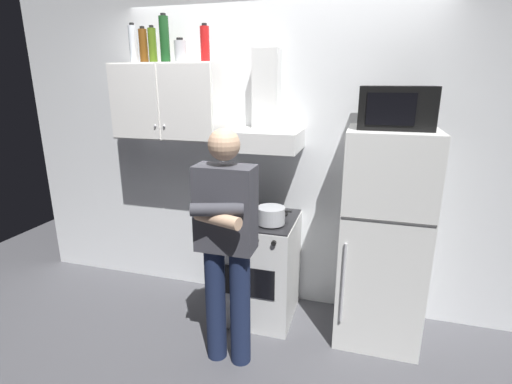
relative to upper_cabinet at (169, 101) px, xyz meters
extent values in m
plane|color=#4C4C51|center=(0.85, -0.37, -1.75)|extent=(7.00, 7.00, 0.00)
cube|color=white|center=(0.85, 0.23, -0.40)|extent=(4.80, 0.10, 2.70)
cube|color=white|center=(0.00, 0.01, 0.00)|extent=(0.90, 0.34, 0.60)
cube|color=white|center=(-0.22, -0.17, 0.00)|extent=(0.43, 0.01, 0.58)
cube|color=white|center=(0.22, -0.17, 0.00)|extent=(0.43, 0.01, 0.58)
sphere|color=#B2B2B7|center=(-0.04, -0.18, -0.18)|extent=(0.02, 0.02, 0.02)
sphere|color=#B2B2B7|center=(0.04, -0.18, -0.18)|extent=(0.02, 0.02, 0.02)
cube|color=silver|center=(0.80, -0.12, -1.32)|extent=(0.60, 0.60, 0.85)
cube|color=black|center=(0.80, -0.12, -0.89)|extent=(0.59, 0.59, 0.01)
cube|color=black|center=(0.80, -0.43, -1.30)|extent=(0.42, 0.01, 0.24)
cylinder|color=black|center=(0.67, -0.24, -0.88)|extent=(0.16, 0.16, 0.01)
cylinder|color=black|center=(0.93, -0.24, -0.88)|extent=(0.16, 0.16, 0.01)
cylinder|color=black|center=(0.67, 0.00, -0.88)|extent=(0.16, 0.16, 0.01)
cylinder|color=black|center=(0.93, 0.00, -0.88)|extent=(0.16, 0.16, 0.01)
cylinder|color=black|center=(0.60, -0.44, -0.95)|extent=(0.04, 0.02, 0.04)
cylinder|color=black|center=(0.73, -0.44, -0.95)|extent=(0.04, 0.02, 0.04)
cylinder|color=black|center=(0.87, -0.44, -0.95)|extent=(0.04, 0.02, 0.04)
cylinder|color=black|center=(1.00, -0.44, -0.95)|extent=(0.04, 0.02, 0.04)
cube|color=white|center=(0.80, -0.04, -0.27)|extent=(0.60, 0.44, 0.15)
cube|color=white|center=(0.80, 0.10, 0.10)|extent=(0.20, 0.16, 0.60)
cube|color=white|center=(1.75, -0.12, -0.95)|extent=(0.60, 0.60, 1.60)
cube|color=#4C4C4C|center=(1.75, -0.43, -0.71)|extent=(0.59, 0.01, 0.01)
cylinder|color=silver|center=(1.50, -0.44, -1.19)|extent=(0.02, 0.02, 0.60)
cube|color=black|center=(1.75, -0.10, -0.01)|extent=(0.48, 0.36, 0.28)
cube|color=black|center=(1.71, -0.29, -0.01)|extent=(0.30, 0.01, 0.20)
cylinder|color=#192342|center=(0.66, -0.72, -1.32)|extent=(0.14, 0.14, 0.85)
cylinder|color=#192342|center=(0.84, -0.72, -1.32)|extent=(0.14, 0.14, 0.85)
cube|color=#3F3F47|center=(0.75, -0.72, -0.62)|extent=(0.38, 0.20, 0.56)
cylinder|color=#3F3F47|center=(0.75, -0.86, -0.58)|extent=(0.33, 0.17, 0.08)
cylinder|color=#DBAD89|center=(0.75, -0.86, -0.64)|extent=(0.33, 0.17, 0.08)
sphere|color=#DBAD89|center=(0.75, -0.72, -0.21)|extent=(0.20, 0.20, 0.20)
cylinder|color=#B7BABF|center=(0.93, -0.24, -0.81)|extent=(0.21, 0.21, 0.13)
cylinder|color=black|center=(0.80, -0.24, -0.77)|extent=(0.05, 0.01, 0.01)
cylinder|color=black|center=(1.06, -0.24, -0.77)|extent=(0.05, 0.01, 0.01)
cylinder|color=brown|center=(-0.20, -0.01, 0.43)|extent=(0.07, 0.07, 0.26)
cylinder|color=black|center=(-0.20, -0.01, 0.57)|extent=(0.04, 0.04, 0.02)
cylinder|color=#B2B5BA|center=(0.13, -0.02, 0.38)|extent=(0.09, 0.09, 0.16)
cylinder|color=black|center=(0.13, -0.02, 0.47)|extent=(0.05, 0.05, 0.02)
cylinder|color=#4C6B19|center=(-0.11, -0.01, 0.43)|extent=(0.06, 0.06, 0.26)
cylinder|color=black|center=(-0.11, -0.01, 0.57)|extent=(0.04, 0.04, 0.02)
cylinder|color=red|center=(0.32, 0.02, 0.43)|extent=(0.07, 0.07, 0.26)
cylinder|color=black|center=(0.32, 0.02, 0.57)|extent=(0.04, 0.04, 0.02)
cylinder|color=#19471E|center=(0.00, -0.02, 0.47)|extent=(0.07, 0.07, 0.34)
cylinder|color=black|center=(0.00, -0.02, 0.65)|extent=(0.04, 0.04, 0.02)
cylinder|color=silver|center=(-0.29, 0.00, 0.44)|extent=(0.07, 0.07, 0.29)
cylinder|color=black|center=(-0.29, 0.00, 0.60)|extent=(0.04, 0.04, 0.02)
camera|label=1|loc=(1.58, -2.87, 0.16)|focal=26.67mm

